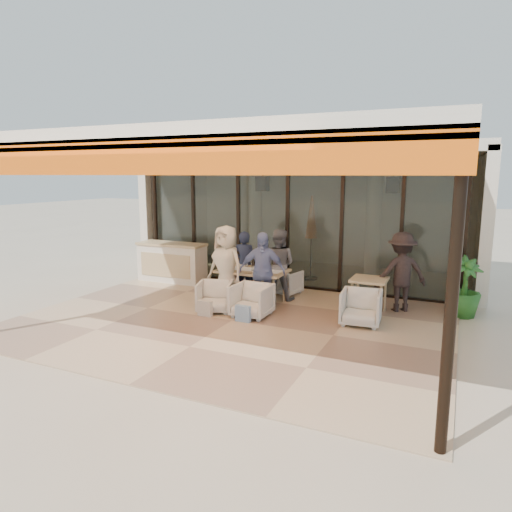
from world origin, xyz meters
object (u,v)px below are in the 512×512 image
(chair_near_left, at_px, (215,295))
(side_table, at_px, (369,284))
(diner_grey, at_px, (278,265))
(side_chair, at_px, (361,306))
(standing_woman, at_px, (401,272))
(potted_palm, at_px, (463,287))
(chair_near_right, at_px, (252,299))
(host_counter, at_px, (172,262))
(diner_cream, at_px, (226,266))
(diner_navy, at_px, (244,264))
(diner_periwinkle, at_px, (262,272))
(chair_far_left, at_px, (253,277))
(chair_far_right, at_px, (286,281))
(dining_table, at_px, (252,272))

(chair_near_left, distance_m, side_table, 3.15)
(diner_grey, height_order, side_chair, diner_grey)
(standing_woman, height_order, potted_palm, standing_woman)
(chair_near_right, relative_size, side_chair, 0.99)
(host_counter, relative_size, standing_woman, 1.11)
(host_counter, bearing_deg, standing_woman, -2.59)
(diner_grey, bearing_deg, side_chair, 147.29)
(diner_cream, bearing_deg, diner_navy, 101.20)
(diner_periwinkle, relative_size, side_chair, 2.23)
(host_counter, xyz_separation_m, diner_navy, (2.35, -0.47, 0.23))
(host_counter, bearing_deg, chair_far_left, 0.79)
(diner_grey, xyz_separation_m, standing_woman, (2.63, 0.20, 0.02))
(host_counter, xyz_separation_m, chair_near_left, (2.35, -1.87, -0.18))
(host_counter, relative_size, side_table, 2.48)
(host_counter, xyz_separation_m, chair_far_left, (2.35, 0.03, -0.19))
(chair_far_right, relative_size, potted_palm, 0.53)
(chair_far_right, distance_m, diner_cream, 1.72)
(diner_grey, relative_size, potted_palm, 1.33)
(diner_navy, height_order, side_chair, diner_navy)
(dining_table, relative_size, diner_periwinkle, 0.91)
(chair_near_right, distance_m, potted_palm, 4.21)
(diner_navy, relative_size, side_table, 2.05)
(side_table, height_order, standing_woman, standing_woman)
(side_table, bearing_deg, side_chair, -90.00)
(chair_near_right, xyz_separation_m, potted_palm, (3.81, 1.79, 0.24))
(diner_grey, bearing_deg, diner_periwinkle, 82.97)
(host_counter, distance_m, side_table, 5.31)
(chair_near_left, height_order, potted_palm, potted_palm)
(chair_far_right, relative_size, chair_near_right, 0.88)
(chair_near_right, height_order, diner_periwinkle, diner_periwinkle)
(chair_far_right, height_order, standing_woman, standing_woman)
(dining_table, height_order, chair_near_left, dining_table)
(side_table, height_order, potted_palm, potted_palm)
(chair_far_left, distance_m, chair_near_right, 2.08)
(dining_table, height_order, diner_navy, diner_navy)
(dining_table, bearing_deg, chair_near_left, -113.28)
(chair_far_right, height_order, side_table, side_table)
(chair_far_right, bearing_deg, diner_grey, 102.86)
(chair_far_right, bearing_deg, chair_near_left, 79.00)
(dining_table, relative_size, chair_near_right, 2.04)
(dining_table, distance_m, diner_grey, 0.63)
(host_counter, xyz_separation_m, standing_woman, (5.82, -0.26, 0.30))
(dining_table, xyz_separation_m, diner_grey, (0.43, 0.44, 0.12))
(diner_cream, distance_m, side_chair, 2.96)
(diner_cream, bearing_deg, side_chair, 9.27)
(standing_woman, bearing_deg, host_counter, -31.39)
(diner_navy, height_order, side_table, diner_navy)
(chair_far_left, relative_size, potted_palm, 0.57)
(chair_near_left, relative_size, side_chair, 0.95)
(diner_grey, relative_size, standing_woman, 0.98)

